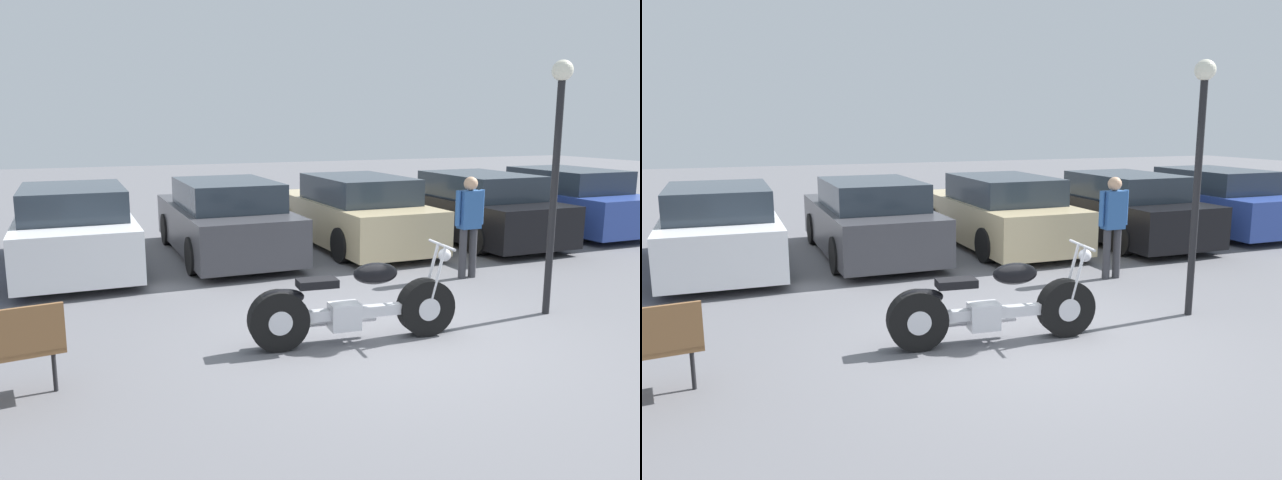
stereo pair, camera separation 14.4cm
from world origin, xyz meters
The scene contains 9 objects.
ground_plane centered at (0.00, 0.00, 0.00)m, with size 60.00×60.00×0.00m, color slate.
motorcycle centered at (-0.44, 0.02, 0.41)m, with size 2.43×0.69×1.08m.
parked_car_white centered at (-3.23, 5.08, 0.66)m, with size 1.88×4.44×1.41m.
parked_car_dark_grey centered at (-0.64, 5.15, 0.66)m, with size 1.88×4.44×1.41m.
parked_car_champagne centered at (1.96, 5.06, 0.66)m, with size 1.88×4.44×1.41m.
parked_car_black centered at (4.55, 4.70, 0.66)m, with size 1.88×4.44×1.41m.
parked_car_blue centered at (7.14, 5.01, 0.66)m, with size 1.88×4.44×1.41m.
lamp_post centered at (2.36, 0.04, 2.13)m, with size 0.25×0.25×3.19m.
person_standing centered at (2.53, 2.01, 0.95)m, with size 0.52×0.22×1.61m.
Camera 2 is at (-3.16, -6.12, 2.46)m, focal length 35.00 mm.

